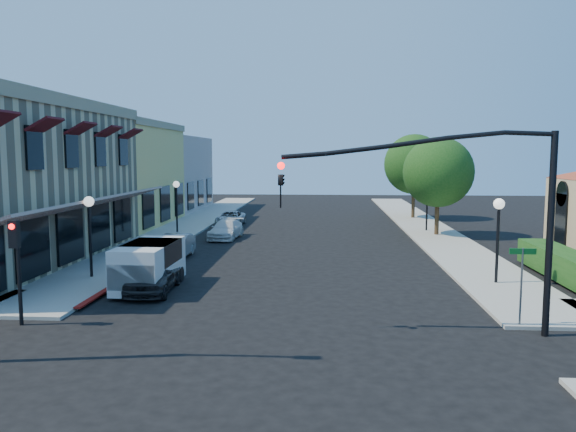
# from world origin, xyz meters

# --- Properties ---
(ground) EXTENTS (120.00, 120.00, 0.00)m
(ground) POSITION_xyz_m (0.00, 0.00, 0.00)
(ground) COLOR black
(ground) RESTS_ON ground
(sidewalk_left) EXTENTS (3.50, 50.00, 0.12)m
(sidewalk_left) POSITION_xyz_m (-8.75, 27.00, 0.06)
(sidewalk_left) COLOR #9C9A8E
(sidewalk_left) RESTS_ON ground
(sidewalk_right) EXTENTS (3.50, 50.00, 0.12)m
(sidewalk_right) POSITION_xyz_m (8.75, 27.00, 0.06)
(sidewalk_right) COLOR #9C9A8E
(sidewalk_right) RESTS_ON ground
(curb_red_strip) EXTENTS (0.25, 10.00, 0.06)m
(curb_red_strip) POSITION_xyz_m (-6.90, 8.00, 0.00)
(curb_red_strip) COLOR maroon
(curb_red_strip) RESTS_ON ground
(yellow_stucco_building) EXTENTS (10.00, 12.00, 7.60)m
(yellow_stucco_building) POSITION_xyz_m (-15.50, 26.00, 3.80)
(yellow_stucco_building) COLOR #E0C664
(yellow_stucco_building) RESTS_ON ground
(pink_stucco_building) EXTENTS (10.00, 12.00, 7.00)m
(pink_stucco_building) POSITION_xyz_m (-15.50, 38.00, 3.50)
(pink_stucco_building) COLOR #BE9B8F
(pink_stucco_building) RESTS_ON ground
(hedge) EXTENTS (1.40, 8.00, 1.10)m
(hedge) POSITION_xyz_m (11.70, 9.00, 0.00)
(hedge) COLOR #154313
(hedge) RESTS_ON ground
(street_tree_a) EXTENTS (4.56, 4.56, 6.48)m
(street_tree_a) POSITION_xyz_m (8.80, 22.00, 4.19)
(street_tree_a) COLOR #372716
(street_tree_a) RESTS_ON ground
(street_tree_b) EXTENTS (4.94, 4.94, 7.02)m
(street_tree_b) POSITION_xyz_m (8.80, 32.00, 4.54)
(street_tree_b) COLOR #372716
(street_tree_b) RESTS_ON ground
(signal_mast_arm) EXTENTS (8.01, 0.39, 6.00)m
(signal_mast_arm) POSITION_xyz_m (5.86, 1.50, 4.09)
(signal_mast_arm) COLOR black
(signal_mast_arm) RESTS_ON ground
(secondary_signal) EXTENTS (0.28, 0.42, 3.32)m
(secondary_signal) POSITION_xyz_m (-8.00, 1.41, 2.32)
(secondary_signal) COLOR black
(secondary_signal) RESTS_ON ground
(street_name_sign) EXTENTS (0.80, 0.06, 2.50)m
(street_name_sign) POSITION_xyz_m (7.50, 2.20, 1.70)
(street_name_sign) COLOR #595B5E
(street_name_sign) RESTS_ON ground
(lamppost_left_near) EXTENTS (0.44, 0.44, 3.57)m
(lamppost_left_near) POSITION_xyz_m (-8.50, 8.00, 2.74)
(lamppost_left_near) COLOR black
(lamppost_left_near) RESTS_ON ground
(lamppost_left_far) EXTENTS (0.44, 0.44, 3.57)m
(lamppost_left_far) POSITION_xyz_m (-8.50, 22.00, 2.74)
(lamppost_left_far) COLOR black
(lamppost_left_far) RESTS_ON ground
(lamppost_right_near) EXTENTS (0.44, 0.44, 3.57)m
(lamppost_right_near) POSITION_xyz_m (8.50, 8.00, 2.74)
(lamppost_right_near) COLOR black
(lamppost_right_near) RESTS_ON ground
(lamppost_right_far) EXTENTS (0.44, 0.44, 3.57)m
(lamppost_right_far) POSITION_xyz_m (8.50, 24.00, 2.74)
(lamppost_right_far) COLOR black
(lamppost_right_far) RESTS_ON ground
(white_van) EXTENTS (1.90, 4.20, 1.85)m
(white_van) POSITION_xyz_m (-5.44, 6.36, 1.07)
(white_van) COLOR silver
(white_van) RESTS_ON ground
(parked_car_a) EXTENTS (1.84, 4.07, 1.36)m
(parked_car_a) POSITION_xyz_m (-5.16, 6.00, 0.68)
(parked_car_a) COLOR black
(parked_car_a) RESTS_ON ground
(parked_car_b) EXTENTS (1.33, 3.75, 1.23)m
(parked_car_b) POSITION_xyz_m (-6.20, 13.00, 0.62)
(parked_car_b) COLOR #A3A6A8
(parked_car_b) RESTS_ON ground
(parked_car_c) EXTENTS (1.97, 4.16, 1.17)m
(parked_car_c) POSITION_xyz_m (-4.80, 20.00, 0.59)
(parked_car_c) COLOR silver
(parked_car_c) RESTS_ON ground
(parked_car_d) EXTENTS (1.90, 3.99, 1.10)m
(parked_car_d) POSITION_xyz_m (-5.63, 26.61, 0.55)
(parked_car_d) COLOR #AEAFB3
(parked_car_d) RESTS_ON ground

